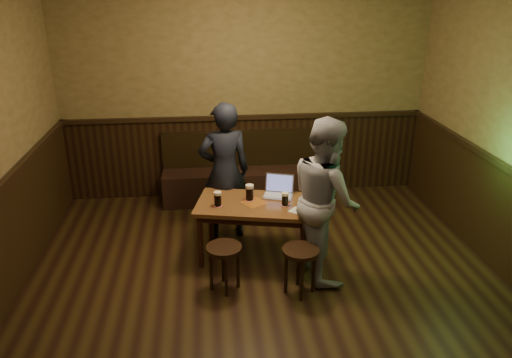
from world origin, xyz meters
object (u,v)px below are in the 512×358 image
at_px(pub_table, 254,210).
at_px(laptop, 279,190).
at_px(bench, 243,178).
at_px(person_suit, 224,172).
at_px(person_grey, 325,199).
at_px(pint_right, 285,199).
at_px(pint_mid, 250,192).
at_px(pint_left, 218,199).
at_px(stool_right, 300,258).
at_px(stool_left, 224,255).

bearing_deg(pub_table, laptop, 44.10).
height_order(bench, person_suit, person_suit).
bearing_deg(person_grey, pub_table, 53.84).
distance_m(pub_table, pint_right, 0.37).
distance_m(pint_mid, laptop, 0.35).
relative_size(pint_left, pint_right, 1.10).
relative_size(bench, pub_table, 1.62).
height_order(bench, pint_right, bench).
relative_size(bench, pint_mid, 12.29).
distance_m(person_suit, person_grey, 1.34).
relative_size(pint_mid, person_grey, 0.11).
bearing_deg(stool_right, bench, 99.12).
bearing_deg(pint_left, pint_right, -5.03).
distance_m(pint_mid, person_grey, 0.86).
bearing_deg(pint_mid, stool_right, -62.85).
xyz_separation_m(pub_table, pint_right, (0.32, -0.10, 0.16)).
distance_m(pint_right, person_suit, 0.89).
relative_size(pint_mid, pint_right, 1.21).
xyz_separation_m(bench, pint_left, (-0.39, -1.63, 0.43)).
xyz_separation_m(bench, pint_right, (0.32, -1.69, 0.42)).
distance_m(pint_mid, pint_right, 0.40).
xyz_separation_m(stool_left, person_grey, (1.04, 0.22, 0.46)).
xyz_separation_m(person_suit, person_grey, (0.98, -0.92, 0.02)).
bearing_deg(person_suit, bench, -113.18).
xyz_separation_m(bench, laptop, (0.29, -1.42, 0.41)).
relative_size(laptop, person_grey, 0.23).
distance_m(pint_left, laptop, 0.72).
bearing_deg(person_suit, pint_right, 125.86).
height_order(pub_table, person_grey, person_grey).
distance_m(bench, stool_right, 2.36).
bearing_deg(pint_mid, laptop, 16.33).
xyz_separation_m(stool_right, person_grey, (0.31, 0.36, 0.45)).
bearing_deg(person_suit, stool_right, 110.00).
distance_m(pub_table, person_suit, 0.66).
xyz_separation_m(pub_table, stool_left, (-0.36, -0.59, -0.19)).
bearing_deg(laptop, stool_right, -66.61).
relative_size(pub_table, stool_right, 2.78).
relative_size(pint_left, laptop, 0.43).
bearing_deg(pub_table, stool_right, -50.46).
relative_size(stool_right, pint_left, 2.98).
height_order(pint_mid, person_suit, person_suit).
relative_size(bench, pint_right, 14.82).
xyz_separation_m(pub_table, person_grey, (0.68, -0.37, 0.27)).
height_order(pint_mid, laptop, laptop).
distance_m(stool_left, pint_right, 0.91).
xyz_separation_m(stool_left, pint_left, (-0.03, 0.55, 0.36)).
xyz_separation_m(pint_right, laptop, (-0.03, 0.28, -0.02)).
distance_m(laptop, person_grey, 0.69).
bearing_deg(bench, pint_mid, -91.66).
xyz_separation_m(pint_right, person_suit, (-0.61, 0.64, 0.09)).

